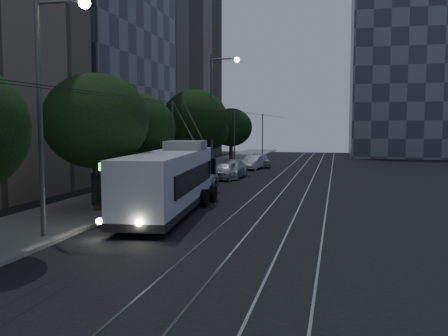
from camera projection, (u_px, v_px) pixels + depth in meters
ground at (214, 226)px, 21.99m from camera, size 120.00×120.00×0.00m
sidewalk at (186, 175)px, 43.07m from camera, size 5.00×90.00×0.15m
tram_rails at (303, 179)px, 40.86m from camera, size 4.52×90.00×0.02m
overhead_wires at (214, 136)px, 42.21m from camera, size 2.23×90.00×6.00m
building_glass_mid at (73, 28)px, 46.40m from camera, size 14.40×18.40×26.80m
building_tan_far at (151, 26)px, 65.47m from camera, size 14.40×22.40×34.80m
building_distant_right at (432, 71)px, 70.37m from camera, size 22.00×18.00×24.00m
trolleybus at (169, 181)px, 24.83m from camera, size 3.61×12.01×5.63m
pickup_silver at (182, 183)px, 30.75m from camera, size 3.65×6.58×1.74m
car_white_a at (226, 170)px, 40.53m from camera, size 2.30×4.51×1.47m
car_white_b at (231, 169)px, 41.61m from camera, size 2.28×5.13×1.46m
car_white_c at (253, 162)px, 49.77m from camera, size 2.13×4.37×1.38m
car_white_d at (260, 160)px, 52.55m from camera, size 2.99×4.71×1.49m
tree_1 at (96, 121)px, 24.76m from camera, size 5.27×5.27×7.01m
tree_2 at (136, 129)px, 30.98m from camera, size 4.93×4.93×6.39m
tree_3 at (195, 119)px, 43.50m from camera, size 5.70×5.70×7.50m
tree_4 at (208, 132)px, 48.23m from camera, size 3.97×3.97×5.55m
tree_5 at (231, 127)px, 58.42m from camera, size 4.96×4.96×6.37m
streetlamp_near at (49, 92)px, 18.74m from camera, size 2.28×0.44×9.34m
streetlamp_far at (216, 104)px, 41.95m from camera, size 2.49×0.44×10.32m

